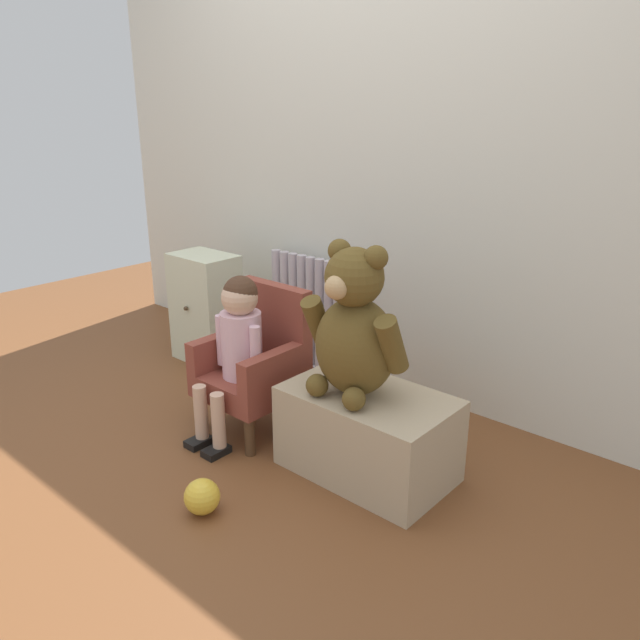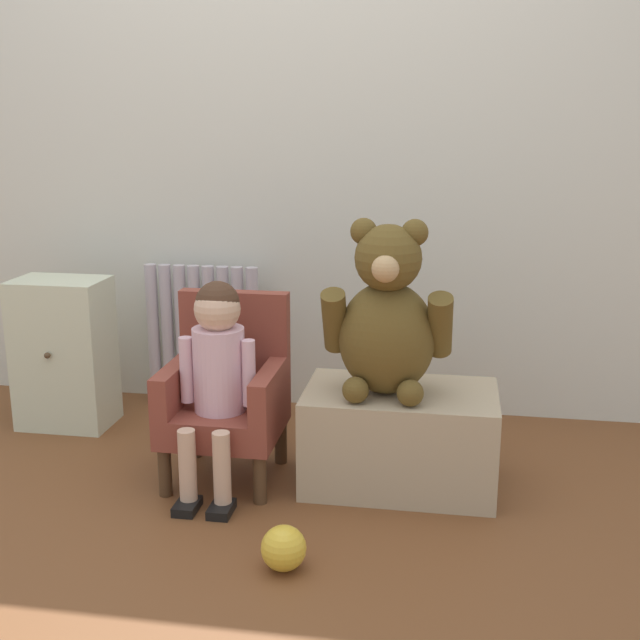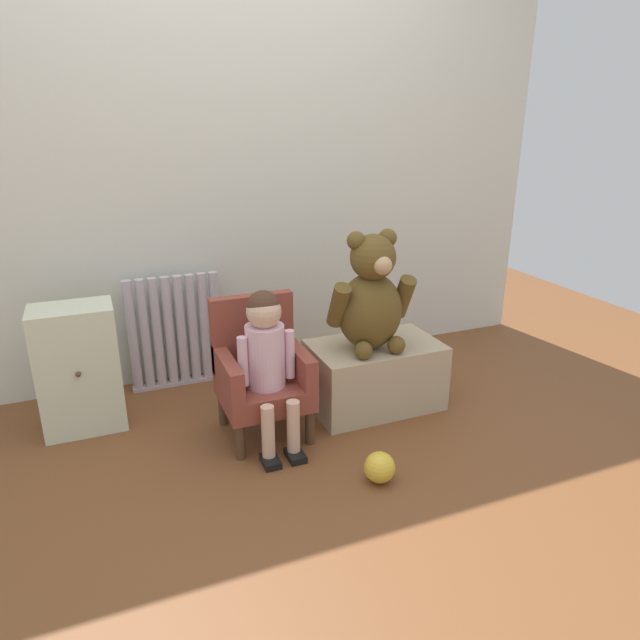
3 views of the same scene
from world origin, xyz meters
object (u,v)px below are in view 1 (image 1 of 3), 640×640
(child_armchair, at_px, (257,363))
(large_teddy_bear, at_px, (354,330))
(toy_ball, at_px, (202,497))
(child_figure, at_px, (237,336))
(low_bench, at_px, (368,433))
(radiator, at_px, (306,313))
(small_dresser, at_px, (206,308))

(child_armchair, distance_m, large_teddy_bear, 0.61)
(toy_ball, bearing_deg, child_figure, 124.27)
(child_figure, distance_m, large_teddy_bear, 0.56)
(low_bench, xyz_separation_m, large_teddy_bear, (-0.05, -0.03, 0.42))
(radiator, relative_size, child_armchair, 0.98)
(child_armchair, relative_size, toy_ball, 4.94)
(small_dresser, xyz_separation_m, child_armchair, (0.76, -0.33, -0.00))
(radiator, distance_m, child_armchair, 0.68)
(small_dresser, distance_m, toy_ball, 1.42)
(radiator, xyz_separation_m, toy_ball, (0.60, -1.19, -0.24))
(child_figure, bearing_deg, radiator, 111.28)
(child_figure, distance_m, low_bench, 0.66)
(child_figure, bearing_deg, child_armchair, 90.00)
(small_dresser, xyz_separation_m, toy_ball, (1.08, -0.90, -0.23))
(small_dresser, bearing_deg, large_teddy_bear, -15.10)
(large_teddy_bear, distance_m, toy_ball, 0.79)
(low_bench, distance_m, large_teddy_bear, 0.42)
(child_figure, xyz_separation_m, toy_ball, (0.32, -0.46, -0.39))
(low_bench, height_order, large_teddy_bear, large_teddy_bear)
(small_dresser, bearing_deg, child_armchair, -23.70)
(child_armchair, height_order, large_teddy_bear, large_teddy_bear)
(radiator, distance_m, toy_ball, 1.35)
(radiator, bearing_deg, toy_ball, -63.30)
(child_armchair, bearing_deg, toy_ball, -60.97)
(radiator, relative_size, child_figure, 0.87)
(child_armchair, xyz_separation_m, large_teddy_bear, (0.54, -0.02, 0.29))
(child_armchair, bearing_deg, small_dresser, 156.30)
(small_dresser, distance_m, child_figure, 0.89)
(low_bench, bearing_deg, child_armchair, -178.65)
(radiator, height_order, child_figure, child_figure)
(child_figure, bearing_deg, large_teddy_bear, 9.29)
(radiator, distance_m, low_bench, 1.07)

